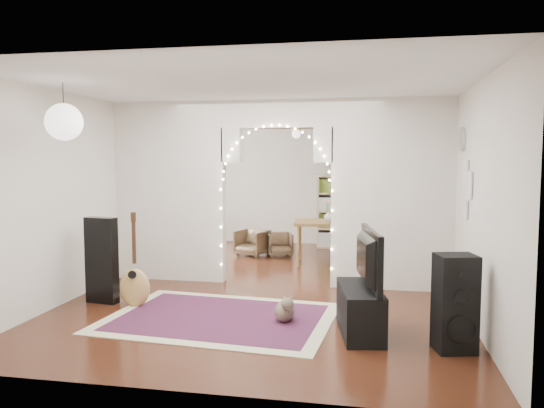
% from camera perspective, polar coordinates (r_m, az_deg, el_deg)
% --- Properties ---
extents(floor, '(7.50, 7.50, 0.00)m').
position_cam_1_polar(floor, '(7.98, 0.53, -8.52)').
color(floor, black).
rests_on(floor, ground).
extents(ceiling, '(5.00, 7.50, 0.02)m').
position_cam_1_polar(ceiling, '(7.80, 0.54, 11.14)').
color(ceiling, white).
rests_on(ceiling, wall_back).
extents(wall_back, '(5.00, 0.02, 2.70)m').
position_cam_1_polar(wall_back, '(11.48, 3.84, 2.42)').
color(wall_back, silver).
rests_on(wall_back, floor).
extents(wall_front, '(5.00, 0.02, 2.70)m').
position_cam_1_polar(wall_front, '(4.15, -8.65, -2.23)').
color(wall_front, silver).
rests_on(wall_front, floor).
extents(wall_left, '(0.02, 7.50, 2.70)m').
position_cam_1_polar(wall_left, '(8.58, -16.14, 1.35)').
color(wall_left, silver).
rests_on(wall_left, floor).
extents(wall_right, '(0.02, 7.50, 2.70)m').
position_cam_1_polar(wall_right, '(7.74, 19.08, 0.90)').
color(wall_right, silver).
rests_on(wall_right, floor).
extents(divider_wall, '(5.00, 0.20, 2.70)m').
position_cam_1_polar(divider_wall, '(7.77, 0.54, 1.75)').
color(divider_wall, silver).
rests_on(divider_wall, floor).
extents(fairy_lights, '(1.64, 0.04, 1.60)m').
position_cam_1_polar(fairy_lights, '(7.64, 0.36, 2.63)').
color(fairy_lights, '#FFEABF').
rests_on(fairy_lights, divider_wall).
extents(window, '(0.04, 1.20, 1.40)m').
position_cam_1_polar(window, '(10.19, -11.44, 2.85)').
color(window, white).
rests_on(window, wall_left).
extents(wall_clock, '(0.03, 0.31, 0.31)m').
position_cam_1_polar(wall_clock, '(7.13, 19.80, 6.58)').
color(wall_clock, white).
rests_on(wall_clock, wall_right).
extents(picture_frames, '(0.02, 0.50, 0.70)m').
position_cam_1_polar(picture_frames, '(6.74, 20.18, 1.57)').
color(picture_frames, white).
rests_on(picture_frames, wall_right).
extents(paper_lantern, '(0.40, 0.40, 0.40)m').
position_cam_1_polar(paper_lantern, '(6.18, -21.47, 8.20)').
color(paper_lantern, white).
rests_on(paper_lantern, ceiling).
extents(ceiling_fan, '(1.10, 1.10, 0.30)m').
position_cam_1_polar(ceiling_fan, '(9.75, 2.64, 8.14)').
color(ceiling_fan, gold).
rests_on(ceiling_fan, ceiling).
extents(area_rug, '(2.74, 2.14, 0.02)m').
position_cam_1_polar(area_rug, '(6.35, -5.62, -12.06)').
color(area_rug, maroon).
rests_on(area_rug, floor).
extents(guitar_case, '(0.44, 0.21, 1.11)m').
position_cam_1_polar(guitar_case, '(7.18, -17.85, -5.78)').
color(guitar_case, black).
rests_on(guitar_case, floor).
extents(acoustic_guitar, '(0.43, 0.27, 1.01)m').
position_cam_1_polar(acoustic_guitar, '(6.89, -14.56, -7.11)').
color(acoustic_guitar, tan).
rests_on(acoustic_guitar, floor).
extents(tabby_cat, '(0.33, 0.51, 0.34)m').
position_cam_1_polar(tabby_cat, '(6.15, 1.40, -11.32)').
color(tabby_cat, brown).
rests_on(tabby_cat, floor).
extents(floor_speaker, '(0.43, 0.40, 0.94)m').
position_cam_1_polar(floor_speaker, '(5.48, 19.10, -10.06)').
color(floor_speaker, black).
rests_on(floor_speaker, floor).
extents(media_console, '(0.56, 1.05, 0.50)m').
position_cam_1_polar(media_console, '(5.81, 9.45, -11.23)').
color(media_console, black).
rests_on(media_console, floor).
extents(tv, '(0.32, 1.08, 0.62)m').
position_cam_1_polar(tv, '(5.68, 9.53, -5.80)').
color(tv, black).
rests_on(tv, media_console).
extents(bookcase, '(1.51, 0.61, 1.51)m').
position_cam_1_polar(bookcase, '(11.11, 8.69, -0.79)').
color(bookcase, tan).
rests_on(bookcase, floor).
extents(dining_table, '(1.27, 0.91, 0.76)m').
position_cam_1_polar(dining_table, '(9.36, 6.14, -2.29)').
color(dining_table, brown).
rests_on(dining_table, floor).
extents(flower_vase, '(0.20, 0.20, 0.19)m').
position_cam_1_polar(flower_vase, '(9.34, 6.15, -1.27)').
color(flower_vase, silver).
rests_on(flower_vase, dining_table).
extents(dining_chair_left, '(0.68, 0.69, 0.50)m').
position_cam_1_polar(dining_chair_left, '(10.11, -2.13, -4.20)').
color(dining_chair_left, '#4A3925').
rests_on(dining_chair_left, floor).
extents(dining_chair_right, '(0.60, 0.61, 0.44)m').
position_cam_1_polar(dining_chair_right, '(10.13, 0.81, -4.35)').
color(dining_chair_right, '#4A3925').
rests_on(dining_chair_right, floor).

